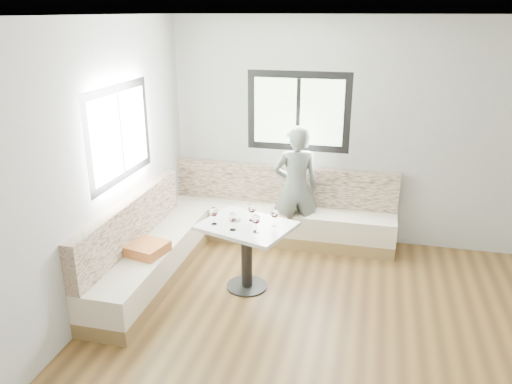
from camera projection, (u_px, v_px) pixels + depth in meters
room at (352, 204)px, 3.90m from camera, size 5.01×5.01×2.81m
banquette at (227, 231)px, 6.02m from camera, size 2.90×2.80×0.95m
table at (247, 240)px, 5.25m from camera, size 1.08×0.95×0.74m
person at (296, 187)px, 6.16m from camera, size 0.66×0.54×1.56m
olive_ramekin at (236, 219)px, 5.28m from camera, size 0.10×0.10×0.04m
wine_glass_a at (214, 212)px, 5.14m from camera, size 0.08×0.08×0.19m
wine_glass_b at (233, 218)px, 5.01m from camera, size 0.08×0.08×0.19m
wine_glass_c at (256, 220)px, 4.96m from camera, size 0.08×0.08×0.19m
wine_glass_d at (252, 209)px, 5.24m from camera, size 0.08×0.08×0.19m
wine_glass_e at (274, 214)px, 5.11m from camera, size 0.08×0.08×0.19m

